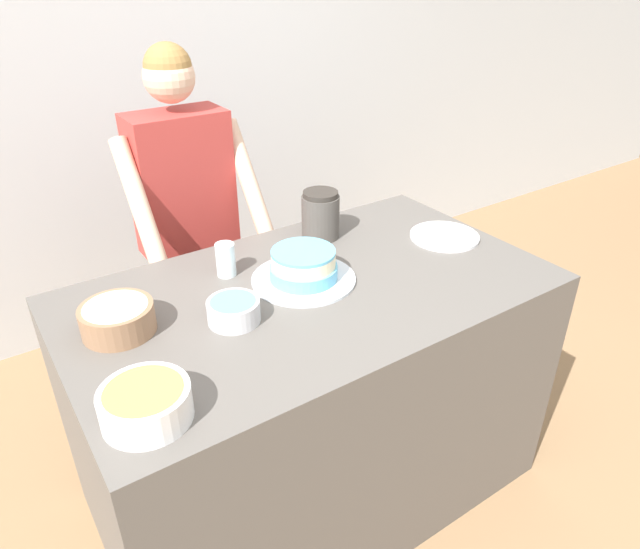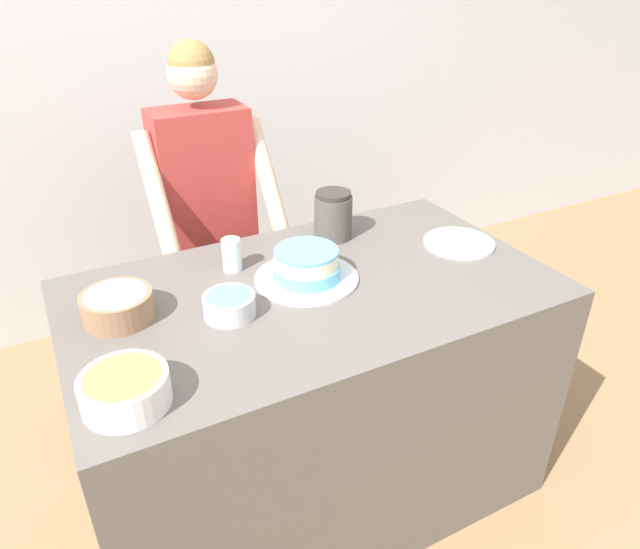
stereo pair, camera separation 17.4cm
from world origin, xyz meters
TOP-DOWN VIEW (x-y plane):
  - wall_back at (0.00, 2.00)m, footprint 10.00×0.05m
  - counter at (0.00, 0.44)m, footprint 1.53×0.88m
  - person_baker at (-0.11, 1.18)m, footprint 0.50×0.43m
  - cake at (0.00, 0.49)m, footprint 0.34×0.34m
  - frosting_bowl_yellow at (-0.63, 0.16)m, footprint 0.21×0.21m
  - frosting_bowl_white at (-0.58, 0.54)m, footprint 0.20×0.20m
  - frosting_bowl_blue at (-0.29, 0.40)m, footprint 0.15×0.15m
  - drinking_glass at (-0.19, 0.66)m, footprint 0.06×0.06m
  - ceramic_plate at (0.60, 0.46)m, footprint 0.25×0.25m
  - stoneware_jar at (0.23, 0.73)m, footprint 0.14×0.14m

SIDE VIEW (x-z plane):
  - counter at x=0.00m, z-range 0.00..0.89m
  - ceramic_plate at x=0.60m, z-range 0.89..0.90m
  - frosting_bowl_blue at x=-0.29m, z-range 0.89..0.96m
  - person_baker at x=-0.11m, z-range 0.16..1.70m
  - frosting_bowl_white at x=-0.58m, z-range 0.89..0.98m
  - frosting_bowl_yellow at x=-0.63m, z-range 0.89..0.98m
  - cake at x=0.00m, z-range 0.88..0.99m
  - drinking_glass at x=-0.19m, z-range 0.89..1.00m
  - stoneware_jar at x=0.23m, z-range 0.89..1.07m
  - wall_back at x=0.00m, z-range 0.00..2.60m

